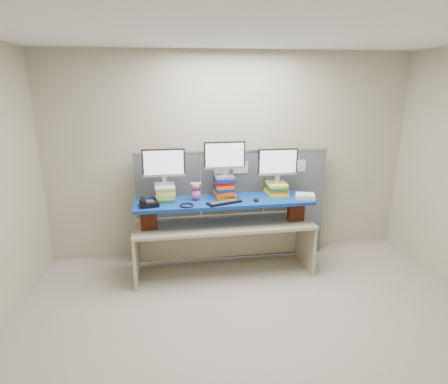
{
  "coord_description": "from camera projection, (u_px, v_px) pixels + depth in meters",
  "views": [
    {
      "loc": [
        -0.75,
        -3.04,
        2.38
      ],
      "look_at": [
        -0.17,
        1.33,
        1.09
      ],
      "focal_mm": 30.0,
      "sensor_mm": 36.0,
      "label": 1
    }
  ],
  "objects": [
    {
      "name": "monitor_center",
      "position": [
        225.0,
        157.0,
        4.6
      ],
      "size": [
        0.51,
        0.15,
        0.45
      ],
      "rotation": [
        0.0,
        0.0,
        0.03
      ],
      "color": "#B4B4B9",
      "rests_on": "book_stack_center"
    },
    {
      "name": "cubicle_partition",
      "position": [
        232.0,
        205.0,
        5.13
      ],
      "size": [
        2.6,
        0.06,
        1.53
      ],
      "color": "#4B4F58",
      "rests_on": "ground"
    },
    {
      "name": "mouse",
      "position": [
        256.0,
        200.0,
        4.57
      ],
      "size": [
        0.06,
        0.11,
        0.03
      ],
      "primitive_type": "ellipsoid",
      "rotation": [
        0.0,
        0.0,
        -0.04
      ],
      "color": "black",
      "rests_on": "blue_board"
    },
    {
      "name": "desk_phone",
      "position": [
        148.0,
        203.0,
        4.38
      ],
      "size": [
        0.25,
        0.23,
        0.09
      ],
      "rotation": [
        0.0,
        0.0,
        0.18
      ],
      "color": "black",
      "rests_on": "blue_board"
    },
    {
      "name": "keyboard",
      "position": [
        224.0,
        202.0,
        4.48
      ],
      "size": [
        0.44,
        0.28,
        0.03
      ],
      "rotation": [
        0.0,
        0.0,
        0.37
      ],
      "color": "black",
      "rests_on": "blue_board"
    },
    {
      "name": "binder_stack",
      "position": [
        305.0,
        196.0,
        4.68
      ],
      "size": [
        0.27,
        0.24,
        0.06
      ],
      "rotation": [
        0.0,
        0.0,
        -0.23
      ],
      "color": "beige",
      "rests_on": "blue_board"
    },
    {
      "name": "plush_toy",
      "position": [
        196.0,
        191.0,
        4.58
      ],
      "size": [
        0.13,
        0.1,
        0.23
      ],
      "rotation": [
        0.0,
        0.0,
        -0.1
      ],
      "color": "#D14F94",
      "rests_on": "blue_board"
    },
    {
      "name": "book_stack_right",
      "position": [
        276.0,
        189.0,
        4.83
      ],
      "size": [
        0.27,
        0.32,
        0.15
      ],
      "color": "yellow",
      "rests_on": "blue_board"
    },
    {
      "name": "monitor_right",
      "position": [
        278.0,
        164.0,
        4.73
      ],
      "size": [
        0.51,
        0.15,
        0.45
      ],
      "rotation": [
        0.0,
        0.0,
        0.03
      ],
      "color": "#B4B4B9",
      "rests_on": "book_stack_right"
    },
    {
      "name": "book_stack_left",
      "position": [
        165.0,
        192.0,
        4.6
      ],
      "size": [
        0.26,
        0.32,
        0.19
      ],
      "color": "#1C6C32",
      "rests_on": "blue_board"
    },
    {
      "name": "headset",
      "position": [
        187.0,
        205.0,
        4.38
      ],
      "size": [
        0.19,
        0.19,
        0.02
      ],
      "primitive_type": "torus",
      "rotation": [
        0.0,
        0.0,
        -0.2
      ],
      "color": "black",
      "rests_on": "blue_board"
    },
    {
      "name": "book_stack_center",
      "position": [
        224.0,
        187.0,
        4.7
      ],
      "size": [
        0.27,
        0.3,
        0.26
      ],
      "color": "#E65B15",
      "rests_on": "blue_board"
    },
    {
      "name": "desk",
      "position": [
        224.0,
        233.0,
        4.75
      ],
      "size": [
        2.27,
        0.73,
        0.68
      ],
      "rotation": [
        0.0,
        0.0,
        0.03
      ],
      "color": "#B7AA8C",
      "rests_on": "ground"
    },
    {
      "name": "monitor_left",
      "position": [
        164.0,
        165.0,
        4.5
      ],
      "size": [
        0.51,
        0.15,
        0.45
      ],
      "rotation": [
        0.0,
        0.0,
        0.03
      ],
      "color": "#B4B4B9",
      "rests_on": "book_stack_left"
    },
    {
      "name": "brick_pier_right",
      "position": [
        296.0,
        210.0,
        4.77
      ],
      "size": [
        0.2,
        0.11,
        0.27
      ],
      "primitive_type": "cube",
      "rotation": [
        0.0,
        0.0,
        0.03
      ],
      "color": "brown",
      "rests_on": "desk"
    },
    {
      "name": "brick_pier_left",
      "position": [
        149.0,
        219.0,
        4.48
      ],
      "size": [
        0.2,
        0.11,
        0.27
      ],
      "primitive_type": "cube",
      "rotation": [
        0.0,
        0.0,
        0.03
      ],
      "color": "brown",
      "rests_on": "desk"
    },
    {
      "name": "room",
      "position": [
        264.0,
        200.0,
        3.26
      ],
      "size": [
        5.0,
        4.0,
        2.8
      ],
      "color": "#BAB299",
      "rests_on": "ground"
    },
    {
      "name": "blue_board",
      "position": [
        224.0,
        201.0,
        4.63
      ],
      "size": [
        2.21,
        0.62,
        0.04
      ],
      "primitive_type": "cube",
      "rotation": [
        0.0,
        0.0,
        0.03
      ],
      "color": "navy",
      "rests_on": "brick_pier_left"
    }
  ]
}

